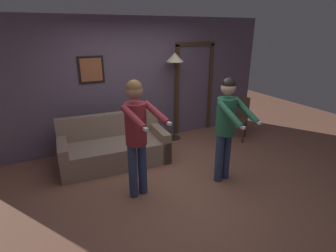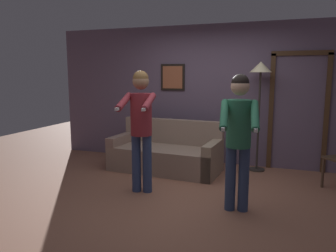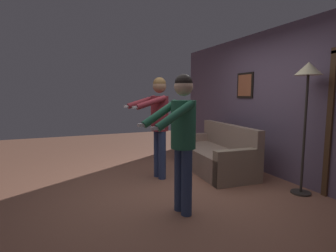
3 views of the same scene
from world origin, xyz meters
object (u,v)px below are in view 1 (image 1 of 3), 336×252
object	(u,v)px
dining_chair_distant	(238,115)
torchiere_lamp	(175,67)
person_standing_left	(137,129)
couch	(114,149)
person_standing_right	(226,122)

from	to	relation	value
dining_chair_distant	torchiere_lamp	bearing A→B (deg)	156.57
person_standing_left	dining_chair_distant	xyz separation A→B (m)	(2.80, 1.11, -0.53)
couch	person_standing_left	xyz separation A→B (m)	(0.05, -1.16, 0.78)
couch	torchiere_lamp	xyz separation A→B (m)	(1.52, 0.52, 1.34)
person_standing_left	person_standing_right	distance (m)	1.40
couch	person_standing_right	world-z (taller)	person_standing_right
couch	torchiere_lamp	size ratio (longest dim) A/B	1.03
person_standing_right	torchiere_lamp	bearing A→B (deg)	86.97
torchiere_lamp	person_standing_right	size ratio (longest dim) A/B	1.12
couch	person_standing_left	bearing A→B (deg)	-87.74
torchiere_lamp	person_standing_right	bearing A→B (deg)	-93.03
couch	person_standing_left	world-z (taller)	person_standing_left
couch	person_standing_right	xyz separation A→B (m)	(1.42, -1.37, 0.74)
couch	torchiere_lamp	bearing A→B (deg)	18.85
torchiere_lamp	person_standing_right	xyz separation A→B (m)	(-0.10, -1.90, -0.60)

